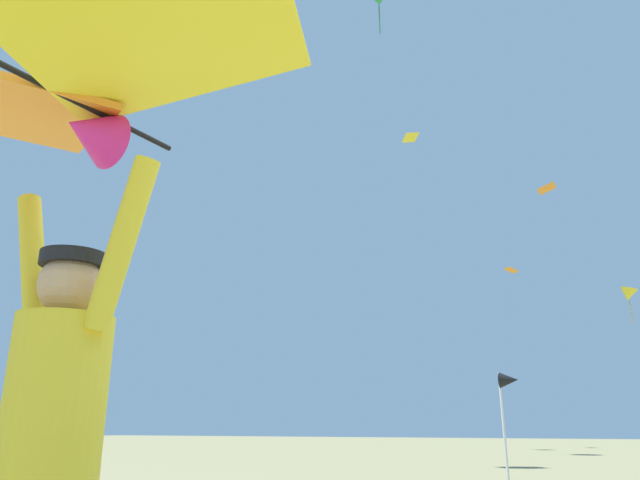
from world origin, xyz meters
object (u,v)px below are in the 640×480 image
(distant_kite_yellow_low_right, at_px, (410,137))
(distant_kite_orange_low_left, at_px, (512,270))
(kite_flyer_person, at_px, (50,445))
(held_stunt_kite, at_px, (74,85))
(distant_kite_orange_overhead_distant, at_px, (546,188))
(distant_kite_yellow_mid_right, at_px, (628,294))
(marker_flag, at_px, (508,388))

(distant_kite_yellow_low_right, distance_m, distant_kite_orange_low_left, 9.40)
(kite_flyer_person, bearing_deg, held_stunt_kite, -95.65)
(held_stunt_kite, distance_m, distant_kite_orange_low_left, 33.45)
(distant_kite_orange_overhead_distant, bearing_deg, kite_flyer_person, -88.36)
(distant_kite_orange_overhead_distant, bearing_deg, held_stunt_kite, -88.38)
(held_stunt_kite, xyz_separation_m, distant_kite_orange_low_left, (-3.51, 32.48, 7.19))
(distant_kite_orange_low_left, distance_m, distant_kite_yellow_mid_right, 6.03)
(distant_kite_orange_overhead_distant, xyz_separation_m, distant_kite_yellow_mid_right, (2.92, 5.63, -4.59))
(held_stunt_kite, xyz_separation_m, marker_flag, (0.06, 8.31, -0.71))
(distant_kite_yellow_mid_right, relative_size, marker_flag, 1.14)
(distant_kite_orange_low_left, xyz_separation_m, distant_kite_orange_overhead_distant, (2.71, -4.33, 2.86))
(distant_kite_yellow_mid_right, bearing_deg, marker_flag, -94.63)
(kite_flyer_person, relative_size, distant_kite_yellow_low_right, 2.27)
(kite_flyer_person, distance_m, held_stunt_kite, 1.35)
(distant_kite_orange_overhead_distant, bearing_deg, distant_kite_orange_low_left, 122.08)
(distant_kite_orange_low_left, xyz_separation_m, marker_flag, (3.57, -24.17, -7.90))
(distant_kite_orange_low_left, relative_size, distant_kite_orange_overhead_distant, 0.59)
(held_stunt_kite, height_order, marker_flag, held_stunt_kite)
(held_stunt_kite, xyz_separation_m, distant_kite_yellow_low_right, (-7.32, 27.14, 13.91))
(held_stunt_kite, height_order, distant_kite_yellow_mid_right, distant_kite_yellow_mid_right)
(distant_kite_orange_low_left, distance_m, marker_flag, 25.68)
(kite_flyer_person, relative_size, distant_kite_yellow_mid_right, 0.93)
(held_stunt_kite, bearing_deg, kite_flyer_person, 84.35)
(distant_kite_yellow_mid_right, height_order, marker_flag, distant_kite_yellow_mid_right)
(kite_flyer_person, height_order, distant_kite_orange_low_left, distant_kite_orange_low_left)
(held_stunt_kite, distance_m, distant_kite_yellow_low_right, 31.37)
(distant_kite_yellow_low_right, relative_size, marker_flag, 0.47)
(distant_kite_yellow_mid_right, distance_m, marker_flag, 26.29)
(marker_flag, bearing_deg, distant_kite_yellow_low_right, 111.41)
(distant_kite_orange_low_left, height_order, marker_flag, distant_kite_orange_low_left)
(distant_kite_orange_low_left, bearing_deg, held_stunt_kite, -83.84)
(kite_flyer_person, bearing_deg, distant_kite_yellow_low_right, 105.17)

